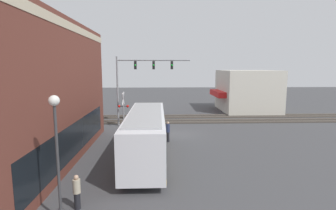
# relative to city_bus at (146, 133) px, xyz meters

# --- Properties ---
(ground_plane) EXTENTS (120.00, 120.00, 0.00)m
(ground_plane) POSITION_rel_city_bus_xyz_m (6.51, -2.80, -1.84)
(ground_plane) COLOR #424244
(shop_building) EXTENTS (8.83, 8.86, 6.01)m
(shop_building) POSITION_rel_city_bus_xyz_m (20.42, -14.09, 1.16)
(shop_building) COLOR beige
(shop_building) RESTS_ON ground
(city_bus) EXTENTS (11.54, 2.59, 3.33)m
(city_bus) POSITION_rel_city_bus_xyz_m (0.00, 0.00, 0.00)
(city_bus) COLOR silver
(city_bus) RESTS_ON ground
(traffic_signal_gantry) EXTENTS (0.42, 8.10, 7.62)m
(traffic_signal_gantry) POSITION_rel_city_bus_xyz_m (10.88, 1.24, 3.83)
(traffic_signal_gantry) COLOR gray
(traffic_signal_gantry) RESTS_ON ground
(crossing_signal) EXTENTS (1.41, 1.18, 3.81)m
(crossing_signal) POSITION_rel_city_bus_xyz_m (9.77, 2.88, 0.46)
(crossing_signal) COLOR gray
(crossing_signal) RESTS_ON ground
(streetlamp) EXTENTS (0.44, 0.44, 5.35)m
(streetlamp) POSITION_rel_city_bus_xyz_m (-7.72, 3.26, 1.34)
(streetlamp) COLOR #38383A
(streetlamp) RESTS_ON ground
(rail_track_near) EXTENTS (2.60, 60.00, 0.15)m
(rail_track_near) POSITION_rel_city_bus_xyz_m (12.51, -2.80, -1.81)
(rail_track_near) COLOR #332D28
(rail_track_near) RESTS_ON ground
(rail_track_far) EXTENTS (2.60, 60.00, 0.15)m
(rail_track_far) POSITION_rel_city_bus_xyz_m (15.71, -2.80, -1.81)
(rail_track_far) COLOR #332D28
(rail_track_far) RESTS_ON ground
(parked_car_blue) EXTENTS (4.42, 1.82, 1.43)m
(parked_car_blue) POSITION_rel_city_bus_xyz_m (17.47, -0.00, -1.17)
(parked_car_blue) COLOR navy
(parked_car_blue) RESTS_ON ground
(pedestrian_by_lamp) EXTENTS (0.34, 0.34, 1.63)m
(pedestrian_by_lamp) POSITION_rel_city_bus_xyz_m (-6.84, 2.84, -1.01)
(pedestrian_by_lamp) COLOR black
(pedestrian_by_lamp) RESTS_ON ground
(pedestrian_near_bus) EXTENTS (0.34, 0.34, 1.80)m
(pedestrian_near_bus) POSITION_rel_city_bus_xyz_m (3.98, -1.70, -0.91)
(pedestrian_near_bus) COLOR black
(pedestrian_near_bus) RESTS_ON ground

